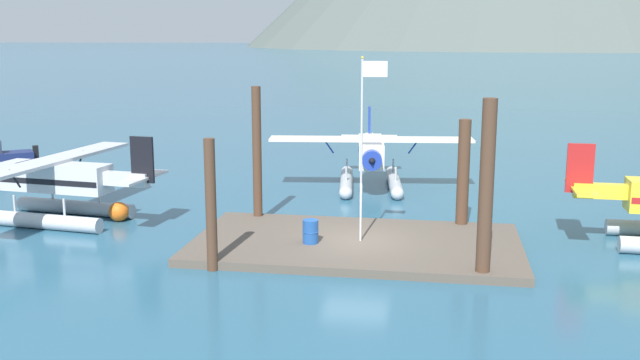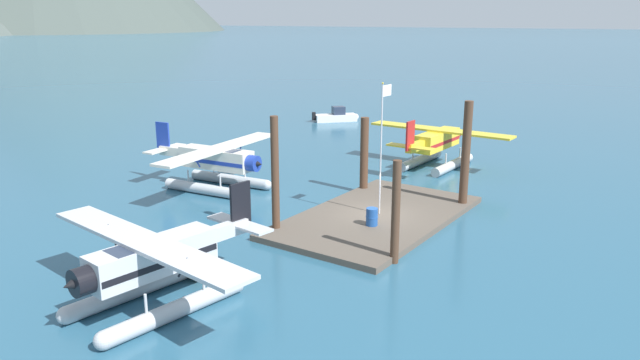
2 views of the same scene
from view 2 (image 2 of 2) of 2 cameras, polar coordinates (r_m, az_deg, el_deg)
ground_plane at (r=31.34m, az=5.43°, el=-3.80°), size 1200.00×1200.00×0.00m
dock_platform at (r=31.29m, az=5.44°, el=-3.54°), size 12.21×6.85×0.30m
piling_near_left at (r=25.32m, az=7.26°, el=-3.12°), size 0.37×0.37×4.54m
piling_near_right at (r=33.30m, az=13.77°, el=2.29°), size 0.47×0.47×5.95m
piling_far_left at (r=28.49m, az=-4.32°, el=0.37°), size 0.38×0.38×5.80m
piling_far_right at (r=35.52m, az=4.25°, el=2.35°), size 0.49×0.49×4.58m
flagpole at (r=30.39m, az=6.00°, el=4.36°), size 0.95×0.10×6.83m
fuel_drum at (r=29.46m, az=4.99°, el=-3.53°), size 0.62×0.62×0.88m
mooring_buoy at (r=24.66m, az=-11.57°, el=-8.42°), size 0.85×0.85×0.85m
seaplane_silver_port_fwd at (r=22.37m, az=-15.67°, el=-8.02°), size 7.95×10.49×3.84m
seaplane_yellow_stbd_fwd at (r=42.69m, az=11.17°, el=3.32°), size 7.98×10.43×3.84m
seaplane_cream_bow_centre at (r=36.81m, az=-9.84°, el=1.49°), size 10.49×7.95×3.84m
boat_white_open_east at (r=61.08m, az=1.63°, el=6.11°), size 4.13×3.92×1.50m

